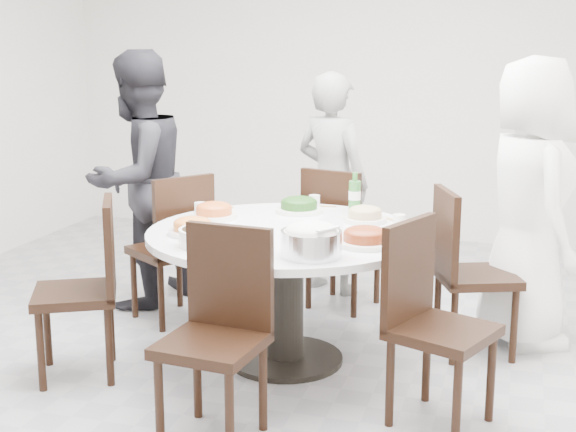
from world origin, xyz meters
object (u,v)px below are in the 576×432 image
(beverage_bottle, at_px, (355,193))
(diner_right, at_px, (528,203))
(chair_ne, at_px, (477,273))
(rice_bowl, at_px, (311,244))
(diner_middle, at_px, (332,183))
(soup_bowl, at_px, (207,237))
(dining_table, at_px, (285,297))
(chair_n, at_px, (344,237))
(chair_sw, at_px, (74,290))
(diner_left, at_px, (138,180))
(chair_nw, at_px, (169,247))
(chair_s, at_px, (211,340))
(chair_se, at_px, (443,327))

(beverage_bottle, bearing_deg, diner_right, 8.05)
(diner_right, bearing_deg, chair_ne, 112.57)
(diner_right, bearing_deg, rice_bowl, 116.52)
(diner_middle, bearing_deg, chair_ne, 161.22)
(chair_ne, height_order, soup_bowl, chair_ne)
(dining_table, height_order, beverage_bottle, beverage_bottle)
(chair_ne, bearing_deg, chair_n, 35.45)
(chair_sw, distance_m, diner_left, 1.27)
(chair_nw, relative_size, diner_right, 0.57)
(chair_nw, relative_size, soup_bowl, 3.35)
(chair_nw, distance_m, chair_sw, 0.96)
(dining_table, xyz_separation_m, diner_left, (-1.23, 0.70, 0.47))
(diner_middle, distance_m, diner_left, 1.34)
(diner_right, distance_m, diner_middle, 1.47)
(chair_ne, distance_m, soup_bowl, 1.57)
(chair_s, bearing_deg, diner_right, 57.61)
(rice_bowl, height_order, soup_bowl, rice_bowl)
(beverage_bottle, bearing_deg, chair_se, -58.92)
(chair_nw, bearing_deg, beverage_bottle, 128.59)
(diner_middle, xyz_separation_m, soup_bowl, (-0.22, -1.77, 0.02))
(diner_right, bearing_deg, chair_n, 50.85)
(chair_s, bearing_deg, diner_middle, 96.22)
(chair_s, bearing_deg, chair_n, 91.64)
(diner_middle, bearing_deg, chair_n, 138.40)
(rice_bowl, bearing_deg, soup_bowl, 174.51)
(chair_nw, xyz_separation_m, diner_middle, (0.84, 0.89, 0.30))
(chair_s, bearing_deg, dining_table, 92.80)
(rice_bowl, bearing_deg, chair_se, -3.53)
(chair_ne, relative_size, beverage_bottle, 3.89)
(chair_ne, xyz_separation_m, chair_sw, (-2.01, -0.93, 0.00))
(chair_s, xyz_separation_m, chair_se, (0.96, 0.45, 0.00))
(chair_n, relative_size, soup_bowl, 3.35)
(chair_se, relative_size, diner_left, 0.56)
(chair_ne, distance_m, chair_se, 0.94)
(chair_ne, relative_size, diner_left, 0.56)
(chair_se, bearing_deg, chair_ne, 16.81)
(chair_s, relative_size, soup_bowl, 3.35)
(rice_bowl, bearing_deg, chair_n, 96.49)
(chair_sw, height_order, diner_right, diner_right)
(chair_n, bearing_deg, rice_bowl, 111.78)
(chair_ne, bearing_deg, diner_right, -65.32)
(diner_right, distance_m, soup_bowl, 1.90)
(diner_left, bearing_deg, diner_middle, 135.13)
(chair_ne, xyz_separation_m, diner_right, (0.26, 0.26, 0.36))
(chair_sw, height_order, rice_bowl, chair_sw)
(dining_table, xyz_separation_m, chair_n, (0.10, 1.03, 0.10))
(beverage_bottle, bearing_deg, soup_bowl, -119.47)
(chair_nw, distance_m, soup_bowl, 1.12)
(chair_sw, xyz_separation_m, diner_left, (-0.22, 1.20, 0.37))
(diner_middle, bearing_deg, dining_table, 114.79)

